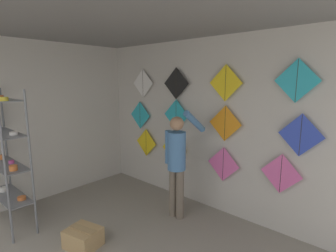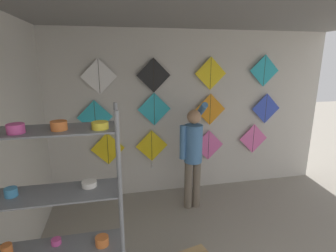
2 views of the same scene
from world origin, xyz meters
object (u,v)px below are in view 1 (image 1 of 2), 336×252
at_px(kite_1, 174,150).
at_px(kite_4, 140,115).
at_px(kite_6, 225,123).
at_px(kite_3, 281,174).
at_px(kite_2, 223,164).
at_px(kite_10, 226,83).
at_px(shopkeeper, 177,158).
at_px(cardboard_box, 83,238).
at_px(kite_9, 176,83).
at_px(kite_5, 176,115).
at_px(kite_8, 143,83).
at_px(kite_11, 297,81).
at_px(kite_7, 301,135).
at_px(shelf_rack, 5,150).
at_px(kite_0, 146,143).

distance_m(kite_1, kite_4, 1.07).
bearing_deg(kite_6, kite_3, 0.00).
relative_size(kite_2, kite_10, 1.00).
bearing_deg(kite_3, kite_2, 180.00).
bearing_deg(shopkeeper, kite_1, 132.78).
distance_m(cardboard_box, kite_9, 2.77).
xyz_separation_m(kite_5, kite_8, (-0.85, 0.00, 0.55)).
distance_m(cardboard_box, kite_11, 3.37).
bearing_deg(kite_1, kite_9, 0.81).
bearing_deg(kite_1, kite_11, 0.02).
height_order(kite_4, kite_7, kite_7).
xyz_separation_m(shopkeeper, kite_2, (0.47, 0.57, -0.14)).
relative_size(shopkeeper, kite_2, 3.08).
distance_m(kite_4, kite_5, 0.96).
distance_m(shelf_rack, kite_8, 2.58).
relative_size(kite_0, kite_1, 0.80).
xyz_separation_m(kite_0, kite_9, (0.78, 0.00, 1.19)).
distance_m(kite_2, kite_7, 1.25).
distance_m(kite_9, kite_10, 0.97).
bearing_deg(kite_5, kite_10, 0.00).
height_order(shelf_rack, kite_8, kite_8).
bearing_deg(kite_1, kite_5, 0.74).
height_order(kite_7, kite_8, kite_8).
height_order(kite_4, kite_5, kite_5).
bearing_deg(kite_0, kite_8, 180.00).
height_order(kite_4, kite_8, kite_8).
xyz_separation_m(kite_3, kite_4, (-2.82, 0.00, 0.54)).
bearing_deg(kite_8, shelf_rack, -96.81).
height_order(kite_5, kite_9, kite_9).
distance_m(kite_1, kite_5, 0.66).
height_order(kite_0, kite_9, kite_9).
distance_m(kite_1, kite_7, 2.19).
bearing_deg(kite_9, kite_8, 180.00).
relative_size(kite_1, kite_2, 1.25).
height_order(kite_0, kite_4, kite_4).
distance_m(shopkeeper, kite_8, 1.84).
height_order(kite_1, kite_6, kite_6).
height_order(kite_0, kite_2, kite_0).
distance_m(kite_4, kite_6, 1.94).
xyz_separation_m(kite_2, kite_6, (0.00, 0.00, 0.65)).
relative_size(kite_2, kite_8, 1.00).
distance_m(shopkeeper, kite_7, 1.73).
relative_size(kite_4, kite_8, 1.00).
bearing_deg(kite_4, kite_1, -0.04).
distance_m(shelf_rack, shopkeeper, 2.47).
relative_size(shelf_rack, kite_8, 3.64).
bearing_deg(kite_2, kite_0, 180.00).
xyz_separation_m(kite_0, kite_5, (0.79, 0.00, 0.63)).
relative_size(kite_0, kite_3, 1.00).
bearing_deg(shopkeeper, kite_8, 155.59).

